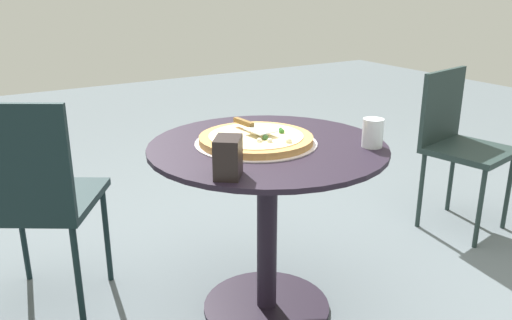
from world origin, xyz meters
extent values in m
plane|color=slate|center=(0.00, 0.00, 0.00)|extent=(10.00, 10.00, 0.00)
cylinder|color=black|center=(0.00, 0.00, 0.68)|extent=(0.87, 0.87, 0.02)
cylinder|color=black|center=(0.00, 0.00, 0.34)|extent=(0.08, 0.08, 0.65)
cylinder|color=black|center=(0.00, 0.00, 0.01)|extent=(0.50, 0.50, 0.02)
cylinder|color=silver|center=(0.03, -0.04, 0.69)|extent=(0.45, 0.45, 0.00)
cylinder|color=tan|center=(0.03, -0.04, 0.70)|extent=(0.41, 0.41, 0.02)
cylinder|color=beige|center=(0.03, -0.04, 0.72)|extent=(0.34, 0.34, 0.00)
sphere|color=#F7F0C0|center=(-0.02, 0.10, 0.72)|extent=(0.02, 0.02, 0.02)
sphere|color=silver|center=(-0.05, -0.05, 0.72)|extent=(0.01, 0.01, 0.01)
sphere|color=silver|center=(0.06, 0.04, 0.72)|extent=(0.02, 0.02, 0.02)
sphere|color=#37602E|center=(0.03, 0.03, 0.72)|extent=(0.02, 0.02, 0.02)
sphere|color=#367729|center=(-0.07, -0.01, 0.72)|extent=(0.02, 0.02, 0.02)
sphere|color=silver|center=(0.03, 0.06, 0.72)|extent=(0.02, 0.02, 0.02)
sphere|color=#29762D|center=(-0.08, -0.04, 0.72)|extent=(0.01, 0.01, 0.01)
cube|color=silver|center=(0.02, -0.02, 0.74)|extent=(0.09, 0.11, 0.00)
cube|color=brown|center=(0.02, -0.13, 0.74)|extent=(0.03, 0.11, 0.02)
cylinder|color=silver|center=(-0.30, 0.21, 0.74)|extent=(0.07, 0.07, 0.10)
cube|color=black|center=(0.28, 0.21, 0.75)|extent=(0.12, 0.13, 0.12)
cube|color=black|center=(0.72, -0.48, 0.45)|extent=(0.58, 0.58, 0.03)
cube|color=black|center=(0.82, -0.32, 0.67)|extent=(0.37, 0.25, 0.41)
cylinder|color=black|center=(0.77, -0.73, 0.22)|extent=(0.02, 0.02, 0.44)
cylinder|color=black|center=(0.47, -0.54, 0.22)|extent=(0.02, 0.02, 0.44)
cylinder|color=black|center=(0.66, -0.23, 0.22)|extent=(0.02, 0.02, 0.44)
cube|color=#21302E|center=(-1.27, -0.08, 0.43)|extent=(0.44, 0.44, 0.03)
cube|color=#21302E|center=(-1.24, -0.25, 0.63)|extent=(0.37, 0.10, 0.37)
cylinder|color=#21302E|center=(-1.46, 0.04, 0.21)|extent=(0.02, 0.02, 0.41)
cylinder|color=#21302E|center=(-1.15, 0.10, 0.21)|extent=(0.02, 0.02, 0.41)
cylinder|color=#21302E|center=(-1.40, -0.27, 0.21)|extent=(0.02, 0.02, 0.41)
cylinder|color=#21302E|center=(-1.09, -0.21, 0.21)|extent=(0.02, 0.02, 0.41)
camera|label=1|loc=(0.99, 1.54, 1.26)|focal=37.38mm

